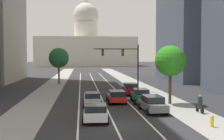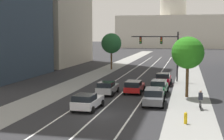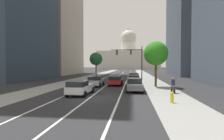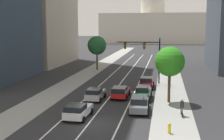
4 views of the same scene
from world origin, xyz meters
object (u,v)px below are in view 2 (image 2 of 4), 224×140
(car_red, at_px, (134,86))
(car_green, at_px, (159,87))
(car_crimson, at_px, (163,79))
(traffic_signal_mast, at_px, (163,47))
(fire_hydrant, at_px, (186,118))
(car_gray, at_px, (154,96))
(street_tree_near_left, at_px, (111,43))
(car_white, at_px, (87,101))
(car_silver, at_px, (107,88))
(cyclist, at_px, (200,100))
(capitol_building, at_px, (173,26))
(street_tree_far_right, at_px, (188,53))

(car_red, distance_m, car_green, 2.81)
(car_crimson, distance_m, traffic_signal_mast, 5.37)
(traffic_signal_mast, bearing_deg, car_crimson, -85.02)
(car_crimson, xyz_separation_m, car_green, (0.00, -7.02, 0.00))
(fire_hydrant, bearing_deg, traffic_signal_mast, 98.47)
(car_gray, relative_size, car_crimson, 1.09)
(car_red, bearing_deg, street_tree_near_left, 19.29)
(car_white, relative_size, traffic_signal_mast, 0.61)
(street_tree_near_left, bearing_deg, car_silver, -78.01)
(car_green, height_order, street_tree_near_left, street_tree_near_left)
(car_silver, height_order, car_green, car_green)
(car_red, bearing_deg, fire_hydrant, -153.64)
(car_crimson, height_order, cyclist, cyclist)
(car_gray, xyz_separation_m, traffic_signal_mast, (-0.30, 16.10, 4.10))
(car_red, xyz_separation_m, car_crimson, (2.81, 7.01, 0.05))
(capitol_building, relative_size, car_crimson, 11.77)
(car_silver, bearing_deg, car_green, -73.92)
(car_crimson, bearing_deg, cyclist, -161.86)
(cyclist, bearing_deg, capitol_building, 0.69)
(car_silver, distance_m, street_tree_far_right, 9.59)
(cyclist, bearing_deg, car_green, 30.31)
(capitol_building, height_order, cyclist, capitol_building)
(street_tree_near_left, bearing_deg, car_green, -65.25)
(street_tree_far_right, bearing_deg, car_silver, -176.81)
(car_red, xyz_separation_m, traffic_signal_mast, (2.50, 10.48, 4.13))
(car_crimson, xyz_separation_m, fire_hydrant, (3.04, -18.98, -0.36))
(car_red, bearing_deg, car_silver, 119.94)
(car_red, height_order, cyclist, cyclist)
(car_white, xyz_separation_m, fire_hydrant, (8.66, -2.79, -0.32))
(car_silver, xyz_separation_m, car_green, (5.61, 1.58, 0.04))
(cyclist, bearing_deg, car_crimson, 14.62)
(car_crimson, height_order, street_tree_far_right, street_tree_far_right)
(car_gray, height_order, traffic_signal_mast, traffic_signal_mast)
(car_white, distance_m, traffic_signal_mast, 20.77)
(traffic_signal_mast, bearing_deg, capitol_building, 91.93)
(car_white, height_order, cyclist, cyclist)
(street_tree_far_right, bearing_deg, car_crimson, 110.88)
(car_gray, bearing_deg, car_silver, 52.23)
(traffic_signal_mast, height_order, street_tree_far_right, traffic_signal_mast)
(car_gray, xyz_separation_m, car_white, (-5.62, -3.56, -0.03))
(car_red, xyz_separation_m, street_tree_near_left, (-8.22, 23.90, 4.17))
(cyclist, height_order, street_tree_far_right, street_tree_far_right)
(car_gray, bearing_deg, car_crimson, -2.13)
(capitol_building, distance_m, fire_hydrant, 138.96)
(car_crimson, distance_m, fire_hydrant, 19.22)
(car_red, distance_m, fire_hydrant, 13.32)
(fire_hydrant, relative_size, cyclist, 0.53)
(capitol_building, bearing_deg, car_white, -90.60)
(car_gray, relative_size, fire_hydrant, 5.28)
(fire_hydrant, bearing_deg, car_white, 162.15)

